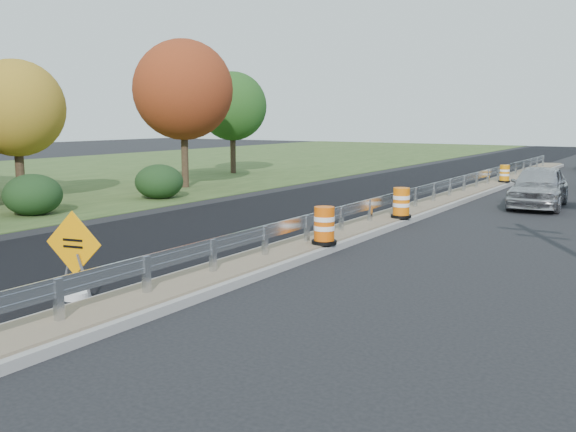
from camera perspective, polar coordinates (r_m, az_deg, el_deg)
The scene contains 15 objects.
ground at distance 17.26m, azimuth 1.69°, elevation -3.00°, with size 140.00×140.00×0.00m, color black.
grass_verge_near at distance 40.94m, azimuth -20.79°, elevation 3.27°, with size 30.00×120.00×0.03m, color #334A1F.
milled_overlay at distance 28.00m, azimuth 4.29°, elevation 1.52°, with size 7.20×120.00×0.01m, color black.
median at distance 24.38m, azimuth 11.26°, elevation 0.55°, with size 1.60×55.00×0.23m.
guardrail at distance 25.24m, azimuth 12.11°, elevation 2.21°, with size 0.10×46.15×0.72m.
hedge_mid at distance 24.94m, azimuth -21.74°, elevation 1.78°, with size 2.09×2.09×1.52m, color black.
hedge_north at distance 28.52m, azimuth -11.38°, elevation 3.03°, with size 2.09×2.09×1.52m, color black.
tree_near_yellow at distance 28.80m, azimuth -23.03°, elevation 8.80°, with size 3.96×3.96×5.88m.
tree_near_red at distance 32.72m, azimuth -9.30°, elevation 10.99°, with size 4.95×4.95×7.35m.
tree_near_back at distance 40.80m, azimuth -4.96°, elevation 9.69°, with size 4.29×4.29×6.37m.
caution_sign at distance 13.19m, azimuth -18.38°, elevation -5.17°, with size 1.24×0.53×1.74m.
barrel_median_near at distance 16.83m, azimuth 3.24°, elevation -0.90°, with size 0.67×0.67×0.98m.
barrel_median_mid at distance 21.55m, azimuth 10.03°, elevation 1.12°, with size 0.68×0.68×0.99m.
barrel_median_far at distance 34.83m, azimuth 18.69°, elevation 3.57°, with size 0.60×0.60×0.88m.
car_silver at distance 27.21m, azimuth 21.40°, elevation 2.47°, with size 1.96×4.87×1.66m, color #A7A7AC.
Camera 1 is at (8.55, -14.58, 3.51)m, focal length 40.00 mm.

